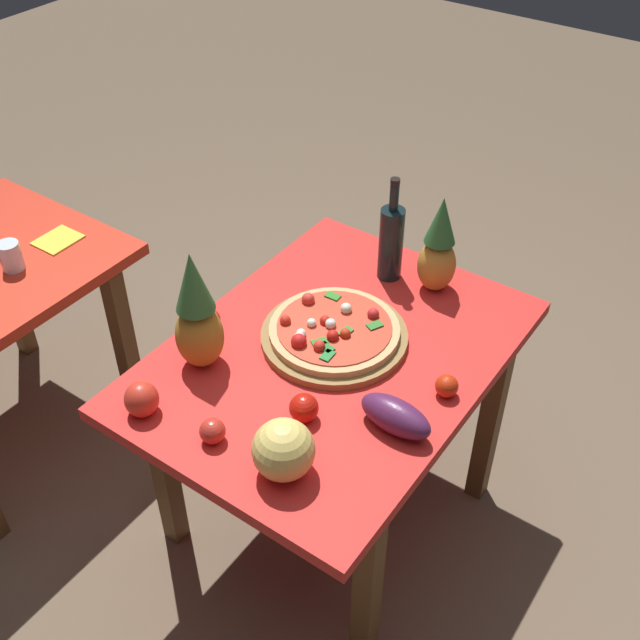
% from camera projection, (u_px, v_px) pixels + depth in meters
% --- Properties ---
extents(ground_plane, '(10.00, 10.00, 0.00)m').
position_uv_depth(ground_plane, '(330.00, 512.00, 2.68)').
color(ground_plane, brown).
extents(display_table, '(1.13, 0.84, 0.74)m').
position_uv_depth(display_table, '(332.00, 377.00, 2.26)').
color(display_table, brown).
rests_on(display_table, ground_plane).
extents(pizza_board, '(0.42, 0.42, 0.02)m').
position_uv_depth(pizza_board, '(334.00, 336.00, 2.23)').
color(pizza_board, olive).
rests_on(pizza_board, display_table).
extents(pizza, '(0.37, 0.37, 0.06)m').
position_uv_depth(pizza, '(333.00, 329.00, 2.21)').
color(pizza, tan).
rests_on(pizza, pizza_board).
extents(wine_bottle, '(0.08, 0.08, 0.35)m').
position_uv_depth(wine_bottle, '(391.00, 241.00, 2.39)').
color(wine_bottle, black).
rests_on(wine_bottle, display_table).
extents(pineapple_left, '(0.12, 0.12, 0.32)m').
position_uv_depth(pineapple_left, '(438.00, 249.00, 2.34)').
color(pineapple_left, '#BE8B33').
rests_on(pineapple_left, display_table).
extents(pineapple_right, '(0.13, 0.13, 0.37)m').
position_uv_depth(pineapple_right, '(197.00, 317.00, 2.06)').
color(pineapple_right, '#B08028').
rests_on(pineapple_right, display_table).
extents(melon, '(0.15, 0.15, 0.15)m').
position_uv_depth(melon, '(283.00, 450.00, 1.83)').
color(melon, '#E7CC66').
rests_on(melon, display_table).
extents(bell_pepper, '(0.09, 0.09, 0.10)m').
position_uv_depth(bell_pepper, '(142.00, 399.00, 1.99)').
color(bell_pepper, red).
rests_on(bell_pepper, display_table).
extents(eggplant, '(0.10, 0.20, 0.09)m').
position_uv_depth(eggplant, '(396.00, 416.00, 1.95)').
color(eggplant, '#522149').
rests_on(eggplant, display_table).
extents(tomato_near_board, '(0.07, 0.07, 0.07)m').
position_uv_depth(tomato_near_board, '(212.00, 431.00, 1.93)').
color(tomato_near_board, red).
rests_on(tomato_near_board, display_table).
extents(tomato_beside_pepper, '(0.08, 0.08, 0.08)m').
position_uv_depth(tomato_beside_pepper, '(304.00, 408.00, 1.98)').
color(tomato_beside_pepper, red).
rests_on(tomato_beside_pepper, display_table).
extents(tomato_at_corner, '(0.06, 0.06, 0.06)m').
position_uv_depth(tomato_at_corner, '(447.00, 386.00, 2.05)').
color(tomato_at_corner, red).
rests_on(tomato_at_corner, display_table).
extents(tomato_by_bottle, '(0.06, 0.06, 0.06)m').
position_uv_depth(tomato_by_bottle, '(210.00, 319.00, 2.26)').
color(tomato_by_bottle, red).
rests_on(tomato_by_bottle, display_table).
extents(drinking_glass_water, '(0.07, 0.07, 0.10)m').
position_uv_depth(drinking_glass_water, '(11.00, 256.00, 2.48)').
color(drinking_glass_water, silver).
rests_on(drinking_glass_water, background_table).
extents(napkin_folded, '(0.14, 0.12, 0.01)m').
position_uv_depth(napkin_folded, '(58.00, 240.00, 2.62)').
color(napkin_folded, yellow).
rests_on(napkin_folded, background_table).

